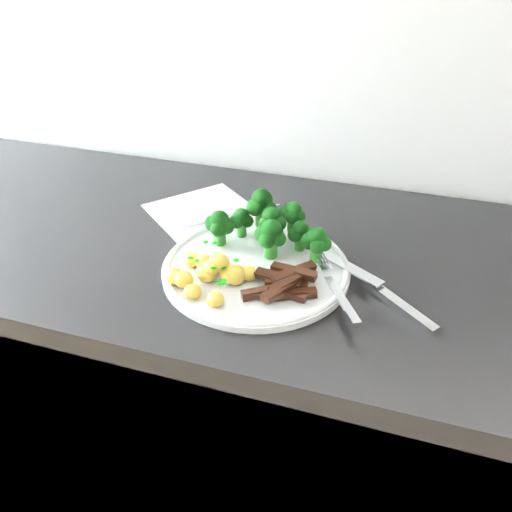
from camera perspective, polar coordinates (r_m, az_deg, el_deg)
counter at (r=1.20m, az=1.51°, el=-17.95°), size 2.42×0.61×0.91m
recipe_paper at (r=0.98m, az=-4.73°, el=4.03°), size 0.33×0.32×0.00m
plate at (r=0.83m, az=0.00°, el=-1.22°), size 0.31×0.31×0.02m
broccoli at (r=0.86m, az=1.54°, el=3.62°), size 0.22×0.13×0.08m
potatoes at (r=0.79m, az=-4.85°, el=-1.93°), size 0.13×0.12×0.05m
beef_strips at (r=0.77m, az=3.15°, el=-3.14°), size 0.11×0.11×0.03m
fork at (r=0.78m, az=8.97°, el=-3.50°), size 0.11×0.18×0.02m
knife at (r=0.79m, az=14.52°, el=-4.38°), size 0.21×0.16×0.03m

